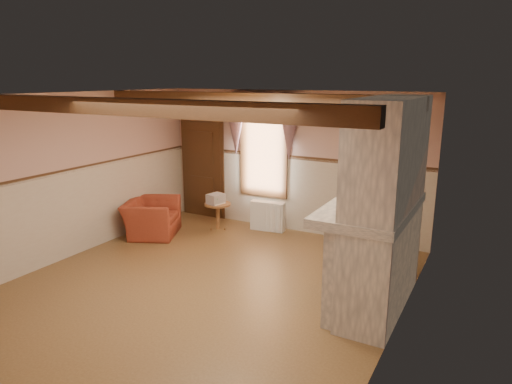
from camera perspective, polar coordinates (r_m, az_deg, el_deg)
The scene contains 26 objects.
floor at distance 7.04m, azimuth -6.19°, elevation -11.47°, with size 5.50×6.00×0.01m, color brown.
ceiling at distance 6.36m, azimuth -6.87°, elevation 11.94°, with size 5.50×6.00×0.01m, color silver.
wall_back at distance 9.12m, azimuth 4.40°, elevation 3.77°, with size 5.50×0.02×2.80m, color tan.
wall_front at distance 4.58m, azimuth -28.87°, elevation -8.58°, with size 5.50×0.02×2.80m, color tan.
wall_left at distance 8.42m, azimuth -22.03°, elevation 1.91°, with size 0.02×6.00×2.80m, color tan.
wall_right at distance 5.51m, azimuth 17.66°, elevation -3.79°, with size 0.02×6.00×2.80m, color tan.
wainscot at distance 6.75m, azimuth -6.36°, elevation -5.72°, with size 5.50×6.00×1.50m, color #C0B29A, non-canonical shape.
chair_rail at distance 6.54m, azimuth -6.54°, elevation 0.48°, with size 5.50×6.00×0.08m, color black, non-canonical shape.
firebox at distance 6.55m, azimuth 11.59°, elevation -9.40°, with size 0.20×0.95×0.90m, color black.
armchair at distance 9.23m, azimuth -12.91°, elevation -3.14°, with size 1.07×0.94×0.70m, color maroon.
side_table at distance 9.38m, azimuth -4.79°, elevation -3.03°, with size 0.53×0.53×0.55m, color brown.
book_stack at distance 9.26m, azimuth -5.05°, elevation -0.85°, with size 0.26×0.32×0.20m, color #B7AD8C.
radiator at distance 9.27m, azimuth 1.46°, elevation -3.03°, with size 0.70×0.18×0.60m, color silver.
bowl at distance 6.31m, azimuth 14.61°, elevation -0.71°, with size 0.37×0.37×0.09m, color brown.
mantel_clock at distance 6.63m, azimuth 15.40°, elevation 0.42°, with size 0.14×0.24×0.20m, color black.
oil_lamp at distance 6.59m, azimuth 15.35°, elevation 0.71°, with size 0.11×0.11×0.28m, color #C07A36.
candle_red at distance 5.52m, azimuth 12.44°, elevation -2.33°, with size 0.06×0.06×0.16m, color maroon.
jar_yellow at distance 5.78m, azimuth 13.22°, elevation -1.83°, with size 0.06×0.06×0.12m, color gold.
fireplace at distance 6.13m, azimuth 15.81°, elevation -1.85°, with size 0.85×2.00×2.80m, color gray.
mantel at distance 6.18m, azimuth 14.17°, elevation -2.00°, with size 1.05×2.05×0.12m, color gray.
overmantel_mirror at distance 6.09m, azimuth 12.83°, elevation 3.74°, with size 0.06×1.44×1.04m, color silver.
door at distance 10.16m, azimuth -6.63°, elevation 2.78°, with size 1.10×0.10×2.10m, color black.
window at distance 9.31m, azimuth 0.97°, elevation 5.58°, with size 1.06×0.08×2.02m, color white.
window_drapes at distance 9.16m, azimuth 0.72°, elevation 9.22°, with size 1.30×0.14×1.40m, color gray.
ceiling_beam_front at distance 5.43m, azimuth -14.31°, elevation 10.20°, with size 5.50×0.18×0.20m, color black.
ceiling_beam_back at distance 7.37m, azimuth -1.33°, elevation 11.54°, with size 5.50×0.18×0.20m, color black.
Camera 1 is at (3.69, -5.18, 3.03)m, focal length 32.00 mm.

